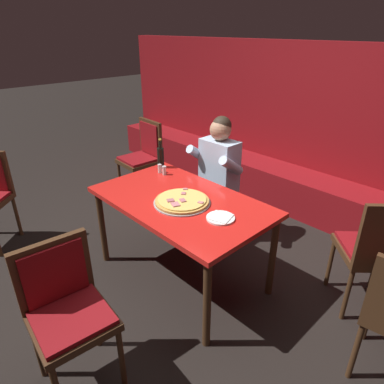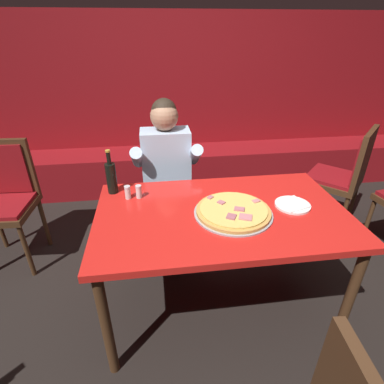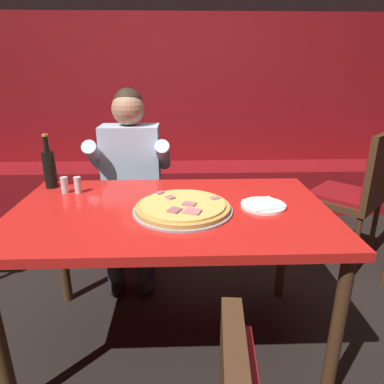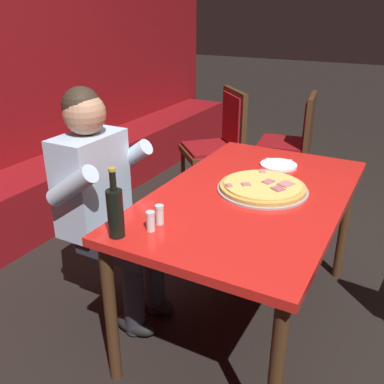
% 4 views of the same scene
% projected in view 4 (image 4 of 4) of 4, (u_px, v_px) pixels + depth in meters
% --- Properties ---
extents(ground_plane, '(24.00, 24.00, 0.00)m').
position_uv_depth(ground_plane, '(244.00, 318.00, 2.43)').
color(ground_plane, black).
extents(booth_bench, '(6.46, 0.48, 0.46)m').
position_uv_depth(booth_bench, '(9.00, 212.00, 3.14)').
color(booth_bench, maroon).
rests_on(booth_bench, ground_plane).
extents(main_dining_table, '(1.47, 0.88, 0.77)m').
position_uv_depth(main_dining_table, '(250.00, 207.00, 2.14)').
color(main_dining_table, '#422816').
rests_on(main_dining_table, ground_plane).
extents(pizza, '(0.45, 0.45, 0.05)m').
position_uv_depth(pizza, '(263.00, 187.00, 2.13)').
color(pizza, '#9E9EA3').
rests_on(pizza, main_dining_table).
extents(plate_white_paper, '(0.21, 0.21, 0.02)m').
position_uv_depth(plate_white_paper, '(279.00, 165.00, 2.46)').
color(plate_white_paper, white).
rests_on(plate_white_paper, main_dining_table).
extents(beer_bottle, '(0.07, 0.07, 0.29)m').
position_uv_depth(beer_bottle, '(115.00, 211.00, 1.68)').
color(beer_bottle, black).
rests_on(beer_bottle, main_dining_table).
extents(shaker_red_pepper_flakes, '(0.04, 0.04, 0.09)m').
position_uv_depth(shaker_red_pepper_flakes, '(151.00, 222.00, 1.75)').
color(shaker_red_pepper_flakes, silver).
rests_on(shaker_red_pepper_flakes, main_dining_table).
extents(shaker_black_pepper, '(0.04, 0.04, 0.09)m').
position_uv_depth(shaker_black_pepper, '(160.00, 215.00, 1.80)').
color(shaker_black_pepper, silver).
rests_on(shaker_black_pepper, main_dining_table).
extents(diner_seated_blue_shirt, '(0.53, 0.53, 1.27)m').
position_uv_depth(diner_seated_blue_shirt, '(106.00, 199.00, 2.21)').
color(diner_seated_blue_shirt, black).
rests_on(diner_seated_blue_shirt, ground_plane).
extents(dining_chair_by_booth, '(0.50, 0.50, 0.96)m').
position_uv_depth(dining_chair_by_booth, '(293.00, 139.00, 3.64)').
color(dining_chair_by_booth, '#422816').
rests_on(dining_chair_by_booth, ground_plane).
extents(dining_chair_side_aisle, '(0.62, 0.62, 1.00)m').
position_uv_depth(dining_chair_side_aisle, '(220.00, 141.00, 3.56)').
color(dining_chair_side_aisle, '#422816').
rests_on(dining_chair_side_aisle, ground_plane).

